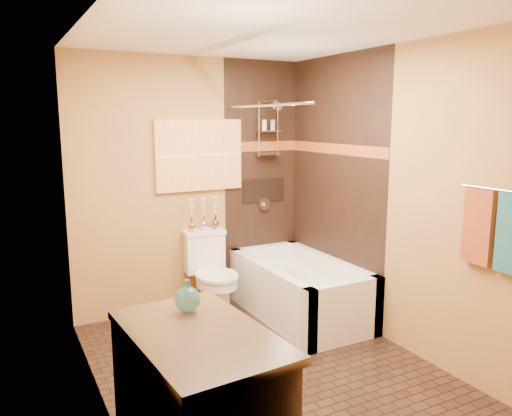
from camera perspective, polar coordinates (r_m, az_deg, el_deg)
floor at (r=4.07m, az=0.94°, el=-17.73°), size 3.00×3.00×0.00m
wall_left at (r=3.27m, az=-17.80°, el=-1.91°), size 0.02×3.00×2.50m
wall_right at (r=4.36m, az=14.98°, el=1.17°), size 0.02×3.00×2.50m
wall_back at (r=5.01m, az=-7.29°, el=2.57°), size 2.40×0.02×2.50m
wall_front at (r=2.48m, az=17.97°, el=-5.66°), size 2.40×0.02×2.50m
ceiling at (r=3.65m, az=1.07°, el=19.55°), size 3.00×3.00×0.00m
alcove_tile_back at (r=5.32m, az=0.61°, el=3.09°), size 0.85×0.01×2.50m
alcove_tile_right at (r=4.92m, az=8.96°, el=2.39°), size 0.01×1.50×2.50m
mosaic_band_back at (r=5.27m, az=0.67°, el=7.07°), size 0.85×0.01×0.10m
mosaic_band_right at (r=4.88m, az=8.99°, el=6.69°), size 0.01×1.50×0.10m
alcove_niche at (r=5.34m, az=0.87°, el=2.04°), size 0.50×0.01×0.25m
shower_fixtures at (r=5.20m, az=1.44°, el=7.53°), size 0.24×0.33×1.16m
curtain_rod at (r=4.45m, az=0.90°, el=11.64°), size 0.03×1.55×0.03m
towel_bar at (r=3.60m, az=25.90°, el=1.87°), size 0.02×0.55×0.02m
towel_rust at (r=3.73m, az=24.07°, el=-1.96°), size 0.05×0.22×0.52m
sunset_painting at (r=4.98m, az=-6.50°, el=6.02°), size 0.90×0.04×0.70m
vanity_mirror at (r=2.26m, az=-13.35°, el=-0.47°), size 0.01×1.00×0.90m
bathtub at (r=4.95m, az=4.97°, el=-9.77°), size 0.80×1.50×0.55m
toilet at (r=4.95m, az=-5.10°, el=-7.45°), size 0.43×0.62×0.81m
vanity at (r=2.73m, az=-6.56°, el=-22.34°), size 0.68×1.04×0.88m
teal_bottle at (r=2.73m, az=-7.84°, el=-9.92°), size 0.16×0.16×0.22m
bud_vases at (r=4.98m, az=-6.01°, el=-0.57°), size 0.32×0.07×0.32m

